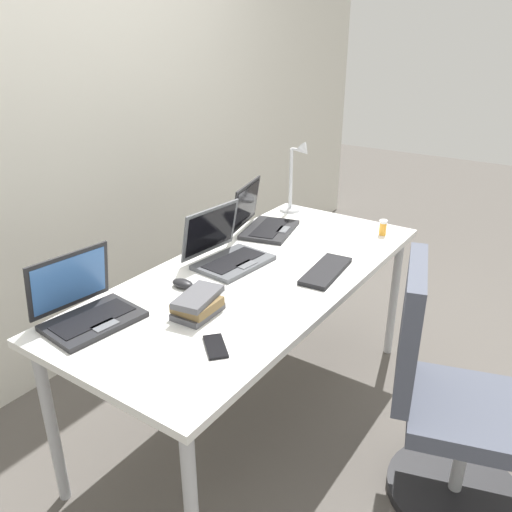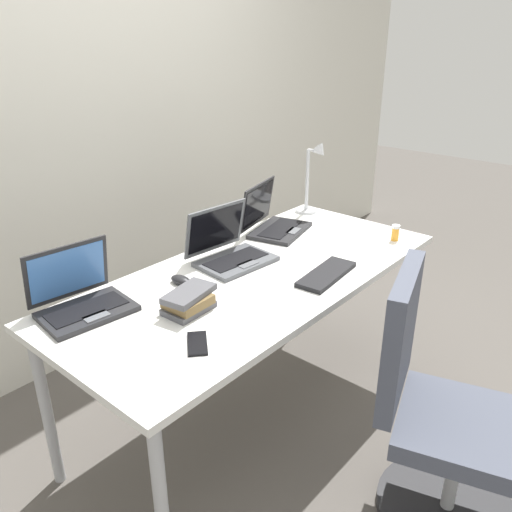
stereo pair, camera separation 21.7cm
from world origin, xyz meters
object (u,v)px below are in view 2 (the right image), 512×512
object	(u,v)px
external_keyboard	(326,274)
book_stack	(189,301)
cell_phone	(197,343)
pill_bottle	(395,233)
laptop_back_left	(273,222)
laptop_back_right	(230,251)
desk_lamp	(312,179)
computer_mouse	(181,280)
laptop_front_left	(81,299)
office_chair	(438,425)

from	to	relation	value
external_keyboard	book_stack	bearing A→B (deg)	152.98
cell_phone	pill_bottle	bearing A→B (deg)	38.36
laptop_back_left	laptop_back_right	world-z (taller)	laptop_back_left
desk_lamp	laptop_back_right	size ratio (longest dim) A/B	1.14
external_keyboard	computer_mouse	bearing A→B (deg)	131.35
pill_bottle	computer_mouse	bearing A→B (deg)	156.12
laptop_front_left	book_stack	xyz separation A→B (m)	(0.25, -0.30, -0.01)
desk_lamp	office_chair	distance (m)	1.48
desk_lamp	laptop_back_right	distance (m)	0.80
desk_lamp	pill_bottle	bearing A→B (deg)	-97.17
laptop_front_left	external_keyboard	world-z (taller)	laptop_front_left
desk_lamp	computer_mouse	bearing A→B (deg)	-174.36
computer_mouse	pill_bottle	distance (m)	1.10
laptop_back_right	cell_phone	world-z (taller)	laptop_back_right
laptop_back_right	computer_mouse	distance (m)	0.30
book_stack	computer_mouse	bearing A→B (deg)	55.81
laptop_back_left	external_keyboard	xyz separation A→B (m)	(-0.27, -0.51, -0.04)
laptop_back_left	office_chair	size ratio (longest dim) A/B	0.40
laptop_back_left	computer_mouse	xyz separation A→B (m)	(-0.71, -0.09, -0.03)
laptop_back_right	office_chair	size ratio (longest dim) A/B	0.36
computer_mouse	book_stack	world-z (taller)	book_stack
pill_bottle	laptop_back_right	bearing A→B (deg)	147.66
laptop_back_right	cell_phone	size ratio (longest dim) A/B	2.59
desk_lamp	laptop_back_left	distance (m)	0.39
desk_lamp	cell_phone	bearing A→B (deg)	-160.14
book_stack	office_chair	world-z (taller)	office_chair
laptop_front_left	book_stack	size ratio (longest dim) A/B	1.57
laptop_back_left	laptop_front_left	bearing A→B (deg)	178.92
computer_mouse	desk_lamp	bearing A→B (deg)	2.97
laptop_back_right	external_keyboard	size ratio (longest dim) A/B	1.07
computer_mouse	book_stack	size ratio (longest dim) A/B	0.44
desk_lamp	laptop_front_left	size ratio (longest dim) A/B	1.16
laptop_back_left	computer_mouse	bearing A→B (deg)	-172.78
laptop_back_left	laptop_back_right	size ratio (longest dim) A/B	1.10
computer_mouse	office_chair	xyz separation A→B (m)	(0.29, -1.02, -0.36)
laptop_back_right	book_stack	world-z (taller)	laptop_back_right
book_stack	office_chair	xyz separation A→B (m)	(0.41, -0.83, -0.38)
laptop_back_right	book_stack	distance (m)	0.47
external_keyboard	laptop_back_right	bearing A→B (deg)	103.84
external_keyboard	laptop_front_left	bearing A→B (deg)	141.93
desk_lamp	external_keyboard	xyz separation A→B (m)	(-0.63, -0.52, -0.19)
laptop_front_left	laptop_back_left	bearing A→B (deg)	-1.08
cell_phone	book_stack	xyz separation A→B (m)	(0.14, 0.19, 0.04)
computer_mouse	pill_bottle	size ratio (longest dim) A/B	1.22
desk_lamp	laptop_back_right	bearing A→B (deg)	-172.48
office_chair	laptop_back_right	bearing A→B (deg)	89.31
laptop_back_left	external_keyboard	distance (m)	0.57
external_keyboard	pill_bottle	xyz separation A→B (m)	(0.56, -0.03, 0.03)
laptop_back_left	book_stack	bearing A→B (deg)	-161.58
desk_lamp	pill_bottle	world-z (taller)	desk_lamp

